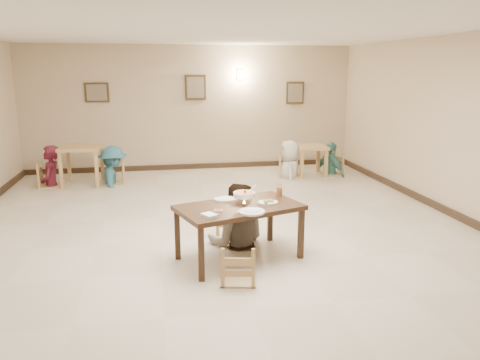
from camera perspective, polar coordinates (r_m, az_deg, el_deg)
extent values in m
plane|color=beige|center=(7.01, -2.30, -6.91)|extent=(10.00, 10.00, 0.00)
plane|color=white|center=(6.60, -2.56, 18.34)|extent=(10.00, 10.00, 0.00)
plane|color=#CCB494|center=(11.58, -5.91, 8.69)|extent=(10.00, 0.00, 10.00)
plane|color=#CCB494|center=(1.99, 18.83, -15.04)|extent=(10.00, 0.00, 10.00)
plane|color=#CCB494|center=(8.21, 26.58, 5.47)|extent=(0.00, 10.00, 10.00)
cube|color=#322317|center=(11.76, -5.73, 1.67)|extent=(8.00, 0.06, 0.12)
cube|color=#322317|center=(8.47, 25.41, -4.19)|extent=(0.06, 10.00, 0.12)
cube|color=#3E2C17|center=(11.56, -17.06, 10.16)|extent=(0.55, 0.03, 0.45)
cube|color=gray|center=(11.54, -17.07, 10.16)|extent=(0.45, 0.01, 0.37)
cube|color=#3E2C17|center=(11.52, -5.45, 11.17)|extent=(0.50, 0.03, 0.60)
cube|color=gray|center=(11.51, -5.44, 11.16)|extent=(0.41, 0.01, 0.49)
cube|color=#3E2C17|center=(12.01, 6.74, 10.51)|extent=(0.45, 0.03, 0.55)
cube|color=gray|center=(11.99, 6.76, 10.50)|extent=(0.37, 0.01, 0.45)
cube|color=#FFD88C|center=(11.66, 0.04, 12.73)|extent=(0.16, 0.05, 0.22)
cube|color=#3E2819|center=(6.01, -0.09, -3.39)|extent=(1.74, 1.32, 0.06)
cube|color=#3E2819|center=(5.51, -4.76, -9.00)|extent=(0.07, 0.07, 0.66)
cube|color=#3E2819|center=(6.19, 7.43, -6.53)|extent=(0.07, 0.07, 0.66)
cube|color=#3E2819|center=(6.16, -7.65, -6.63)|extent=(0.07, 0.07, 0.66)
cube|color=#3E2819|center=(6.77, 3.68, -4.68)|extent=(0.07, 0.07, 0.66)
cube|color=tan|center=(6.68, -0.90, -3.94)|extent=(0.45, 0.45, 0.05)
cube|color=tan|center=(5.47, -0.17, -8.29)|extent=(0.42, 0.42, 0.05)
imported|color=gray|center=(6.47, -0.40, -0.42)|extent=(0.97, 0.82, 1.77)
torus|color=silver|center=(5.96, 0.50, -2.07)|extent=(0.21, 0.21, 0.01)
cylinder|color=silver|center=(5.99, 0.50, -2.99)|extent=(0.06, 0.06, 0.03)
cone|color=#FFA526|center=(5.98, 0.50, -2.60)|extent=(0.03, 0.03, 0.05)
cylinder|color=white|center=(5.95, 0.51, -1.79)|extent=(0.27, 0.27, 0.06)
cylinder|color=#AC511A|center=(5.95, 0.51, -1.53)|extent=(0.24, 0.24, 0.01)
sphere|color=#2D7223|center=(5.93, 0.61, -1.39)|extent=(0.04, 0.04, 0.04)
cylinder|color=silver|center=(6.01, 1.40, -1.12)|extent=(0.13, 0.08, 0.09)
cylinder|color=silver|center=(6.04, 1.20, -2.44)|extent=(0.01, 0.01, 0.12)
cylinder|color=silver|center=(6.01, -0.37, -2.52)|extent=(0.01, 0.01, 0.12)
cylinder|color=silver|center=(5.89, 0.68, -2.86)|extent=(0.01, 0.01, 0.12)
cylinder|color=white|center=(6.24, -1.79, -2.35)|extent=(0.31, 0.31, 0.02)
ellipsoid|color=white|center=(6.24, -1.79, -2.28)|extent=(0.20, 0.17, 0.07)
cylinder|color=white|center=(5.70, 1.44, -3.90)|extent=(0.32, 0.32, 0.02)
ellipsoid|color=white|center=(5.69, 1.44, -3.82)|extent=(0.21, 0.18, 0.07)
cylinder|color=white|center=(6.09, 3.40, -2.76)|extent=(0.27, 0.27, 0.02)
sphere|color=#2D7223|center=(6.01, 3.19, -2.74)|extent=(0.05, 0.05, 0.05)
cylinder|color=white|center=(5.77, -2.65, -3.72)|extent=(0.11, 0.11, 0.02)
cylinder|color=#B21A1B|center=(5.77, -2.65, -3.63)|extent=(0.08, 0.08, 0.01)
cube|color=white|center=(5.56, -3.78, -4.31)|extent=(0.20, 0.22, 0.03)
cube|color=silver|center=(5.65, -3.32, -4.06)|extent=(0.10, 0.18, 0.01)
cube|color=silver|center=(5.65, -2.99, -4.05)|extent=(0.10, 0.18, 0.01)
cylinder|color=white|center=(6.43, 4.82, -1.29)|extent=(0.08, 0.08, 0.16)
cylinder|color=orange|center=(6.43, 4.81, -1.43)|extent=(0.07, 0.07, 0.12)
cube|color=tan|center=(10.51, -18.83, 3.77)|extent=(0.88, 0.88, 0.06)
cube|color=tan|center=(10.32, -20.99, 1.07)|extent=(0.07, 0.07, 0.78)
cube|color=tan|center=(10.17, -17.06, 1.20)|extent=(0.07, 0.07, 0.78)
cube|color=tan|center=(11.01, -20.14, 1.86)|extent=(0.07, 0.07, 0.78)
cube|color=tan|center=(10.87, -16.46, 1.99)|extent=(0.07, 0.07, 0.78)
cube|color=tan|center=(11.00, 8.60, 3.99)|extent=(0.71, 0.71, 0.06)
cube|color=tan|center=(10.71, 7.53, 1.88)|extent=(0.07, 0.07, 0.64)
cube|color=tan|center=(10.89, 10.44, 1.96)|extent=(0.07, 0.07, 0.64)
cube|color=tan|center=(11.25, 6.70, 2.46)|extent=(0.07, 0.07, 0.64)
cube|color=tan|center=(11.42, 9.49, 2.53)|extent=(0.07, 0.07, 0.64)
cube|color=tan|center=(10.62, -22.17, 1.65)|extent=(0.46, 0.46, 0.05)
cube|color=tan|center=(10.44, -15.24, 1.91)|extent=(0.45, 0.45, 0.05)
cube|color=tan|center=(10.81, 6.10, 2.88)|extent=(0.49, 0.49, 0.05)
cube|color=tan|center=(11.22, 11.05, 2.95)|extent=(0.46, 0.46, 0.05)
imported|color=#551525|center=(10.55, -22.37, 3.90)|extent=(0.44, 0.66, 1.75)
imported|color=teal|center=(10.37, -15.37, 4.03)|extent=(0.75, 1.15, 1.66)
imported|color=silver|center=(10.75, 6.15, 4.79)|extent=(0.68, 0.91, 1.68)
imported|color=teal|center=(11.17, 11.12, 4.57)|extent=(0.68, 0.98, 1.54)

